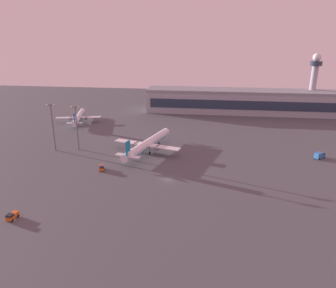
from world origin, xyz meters
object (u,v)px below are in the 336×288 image
at_px(control_tower, 314,79).
at_px(baggage_tractor, 12,216).
at_px(apron_light_central, 77,125).
at_px(catering_truck, 320,155).
at_px(airplane_mid_apron, 147,144).
at_px(apron_light_west, 53,124).
at_px(maintenance_van, 102,168).
at_px(airplane_far_stand, 79,117).

xyz_separation_m(control_tower, baggage_tractor, (-131.49, -159.17, -22.64)).
relative_size(baggage_tractor, apron_light_central, 0.20).
bearing_deg(apron_light_central, catering_truck, 1.29).
xyz_separation_m(airplane_mid_apron, catering_truck, (80.42, 2.22, -2.68)).
bearing_deg(catering_truck, airplane_mid_apron, -129.47).
height_order(control_tower, apron_light_west, control_tower).
xyz_separation_m(airplane_mid_apron, maintenance_van, (-15.16, -23.64, -3.08)).
xyz_separation_m(control_tower, airplane_far_stand, (-154.47, -47.33, -20.29)).
bearing_deg(airplane_far_stand, apron_light_central, -81.35).
bearing_deg(apron_light_west, control_tower, 33.97).
relative_size(catering_truck, apron_light_west, 0.25).
relative_size(baggage_tractor, apron_light_west, 0.19).
bearing_deg(apron_light_central, apron_light_west, -165.34).
bearing_deg(airplane_mid_apron, catering_truck, 18.46).
xyz_separation_m(maintenance_van, apron_light_west, (-30.33, 20.43, 12.31)).
distance_m(airplane_far_stand, maintenance_van, 81.36).
relative_size(airplane_far_stand, apron_light_central, 1.63).
bearing_deg(airplane_mid_apron, control_tower, 60.31).
relative_size(airplane_mid_apron, maintenance_van, 9.43).
distance_m(control_tower, airplane_far_stand, 162.83).
distance_m(airplane_mid_apron, catering_truck, 80.49).
bearing_deg(catering_truck, apron_light_west, -128.58).
height_order(airplane_far_stand, apron_light_west, apron_light_west).
height_order(airplane_mid_apron, baggage_tractor, airplane_mid_apron).
bearing_deg(apron_light_central, maintenance_van, -50.06).
height_order(control_tower, catering_truck, control_tower).
relative_size(baggage_tractor, catering_truck, 0.75).
bearing_deg(airplane_far_stand, catering_truck, -31.88).
xyz_separation_m(airplane_far_stand, catering_truck, (134.31, -45.65, -1.95)).
bearing_deg(apron_light_central, control_tower, 35.25).
xyz_separation_m(airplane_mid_apron, apron_light_west, (-45.48, -3.20, 9.23)).
bearing_deg(airplane_far_stand, maintenance_van, -74.66).
relative_size(airplane_far_stand, baggage_tractor, 8.30).
distance_m(maintenance_van, apron_light_west, 38.58).
height_order(apron_light_central, apron_light_west, apron_light_west).
xyz_separation_m(control_tower, apron_light_central, (-135.21, -95.57, -10.96)).
distance_m(airplane_mid_apron, airplane_far_stand, 72.09).
bearing_deg(maintenance_van, airplane_far_stand, -81.41).
xyz_separation_m(maintenance_van, catering_truck, (95.57, 25.85, 0.40)).
relative_size(airplane_mid_apron, baggage_tractor, 9.90).
relative_size(control_tower, apron_light_west, 1.77).
height_order(airplane_far_stand, apron_light_central, apron_light_central).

